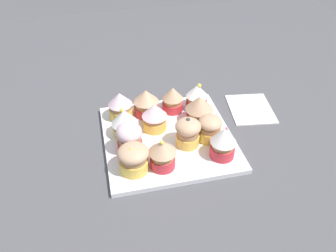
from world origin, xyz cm
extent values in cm
cube|color=#4C4C51|center=(0.00, 0.00, -1.50)|extent=(180.00, 180.00, 3.00)
cube|color=silver|center=(0.00, 0.00, 0.60)|extent=(30.18, 30.18, 1.20)
cylinder|color=#EFC651|center=(-9.51, -9.17, 2.59)|extent=(6.19, 6.19, 2.79)
cylinder|color=#AD7F51|center=(-9.51, -9.17, 4.49)|extent=(5.58, 5.58, 1.01)
ellipsoid|color=tan|center=(-9.51, -9.17, 5.93)|extent=(6.60, 6.60, 3.11)
sphere|color=#EAD64C|center=(-9.90, -9.61, 7.39)|extent=(0.67, 0.67, 0.67)
cylinder|color=#D1333D|center=(-3.39, -9.59, 2.48)|extent=(5.40, 5.40, 2.55)
cylinder|color=#AD7F51|center=(-3.39, -9.59, 4.54)|extent=(4.79, 4.79, 1.58)
cone|color=tan|center=(-3.39, -9.59, 6.78)|extent=(6.00, 6.00, 2.89)
sphere|color=#EAD64C|center=(-3.53, -9.80, 8.10)|extent=(0.87, 0.87, 0.87)
cylinder|color=#D1333D|center=(10.16, -9.31, 2.52)|extent=(5.48, 5.48, 2.65)
cylinder|color=#AD7F51|center=(10.16, -9.31, 4.52)|extent=(4.83, 4.83, 1.34)
cone|color=white|center=(10.16, -9.31, 7.08)|extent=(5.75, 5.75, 3.77)
sphere|color=pink|center=(10.55, -9.22, 8.86)|extent=(0.66, 0.66, 0.66)
cylinder|color=#D1333D|center=(-9.47, -3.00, 2.52)|extent=(5.61, 5.61, 2.63)
cylinder|color=#AD7F51|center=(-9.47, -3.00, 4.48)|extent=(5.10, 5.10, 1.29)
ellipsoid|color=silver|center=(-9.47, -3.00, 6.43)|extent=(5.78, 5.78, 4.35)
cylinder|color=#EFC651|center=(3.74, -3.84, 2.50)|extent=(5.43, 5.43, 2.61)
cylinder|color=#AD7F51|center=(3.74, -3.84, 4.56)|extent=(4.98, 4.98, 1.50)
ellipsoid|color=tan|center=(3.74, -3.84, 6.32)|extent=(5.87, 5.87, 3.39)
sphere|color=#333338|center=(3.77, -3.46, 7.86)|extent=(1.06, 1.06, 1.06)
cylinder|color=#EFC651|center=(9.20, -3.20, 2.55)|extent=(5.36, 5.36, 2.71)
cylinder|color=#AD7F51|center=(9.20, -3.20, 4.52)|extent=(5.00, 5.00, 1.22)
ellipsoid|color=tan|center=(9.20, -3.20, 6.06)|extent=(5.47, 5.47, 3.09)
cylinder|color=#EFC651|center=(-9.73, 2.85, 2.36)|extent=(5.78, 5.78, 2.33)
cylinder|color=#AD7F51|center=(-9.73, 2.85, 4.03)|extent=(5.35, 5.35, 1.01)
cone|color=white|center=(-9.73, 2.85, 6.46)|extent=(6.33, 6.33, 3.86)
sphere|color=#EAD64C|center=(-10.16, 3.13, 8.24)|extent=(1.01, 1.01, 1.01)
cylinder|color=#EFC651|center=(-2.47, 3.58, 2.49)|extent=(5.78, 5.78, 2.58)
cylinder|color=#AD7F51|center=(-2.47, 3.58, 4.36)|extent=(5.46, 5.46, 1.15)
cone|color=silver|center=(-2.47, 3.58, 6.65)|extent=(6.13, 6.13, 3.43)
cylinder|color=#D1333D|center=(8.77, 3.88, 2.39)|extent=(6.17, 6.17, 2.38)
cylinder|color=#AD7F51|center=(8.77, 3.88, 4.24)|extent=(5.46, 5.46, 1.31)
cone|color=tan|center=(8.77, 3.88, 6.76)|extent=(6.81, 6.81, 3.73)
cylinder|color=#EFC651|center=(-9.92, 9.94, 2.56)|extent=(5.95, 5.95, 2.72)
cylinder|color=#AD7F51|center=(-9.92, 9.94, 4.55)|extent=(5.60, 5.60, 1.26)
cone|color=silver|center=(-9.92, 9.94, 6.82)|extent=(6.00, 6.00, 3.28)
cylinder|color=#D1333D|center=(-3.42, 9.95, 2.40)|extent=(6.20, 6.20, 2.40)
cylinder|color=#AD7F51|center=(-3.42, 9.95, 4.33)|extent=(5.68, 5.68, 1.47)
cone|color=tan|center=(-3.42, 9.95, 6.69)|extent=(6.39, 6.39, 3.26)
cylinder|color=#D1333D|center=(3.53, 10.04, 2.39)|extent=(5.36, 5.36, 2.37)
cylinder|color=#AD7F51|center=(3.53, 10.04, 4.19)|extent=(4.73, 4.73, 1.23)
cone|color=tan|center=(3.53, 10.04, 6.44)|extent=(5.42, 5.42, 3.26)
cylinder|color=#D1333D|center=(9.94, 9.70, 2.43)|extent=(5.43, 5.43, 2.47)
cylinder|color=#AD7F51|center=(9.94, 9.70, 4.27)|extent=(5.14, 5.14, 1.21)
cone|color=white|center=(9.94, 9.70, 6.50)|extent=(5.64, 5.64, 3.25)
sphere|color=#EAD64C|center=(10.39, 9.66, 7.96)|extent=(1.09, 1.09, 1.09)
cube|color=white|center=(24.56, 7.15, 0.30)|extent=(12.98, 15.19, 0.60)
camera|label=1|loc=(-14.14, -61.17, 54.31)|focal=36.74mm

